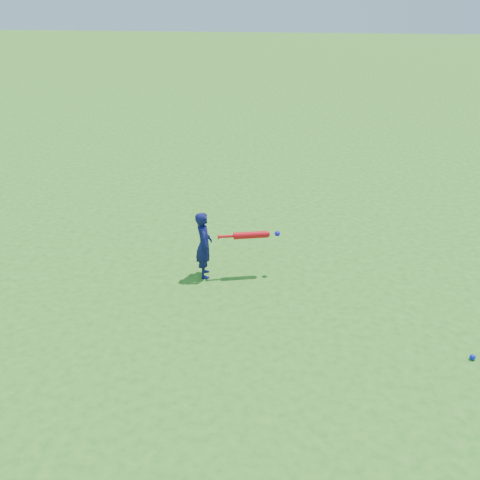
{
  "coord_description": "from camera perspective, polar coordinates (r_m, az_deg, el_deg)",
  "views": [
    {
      "loc": [
        0.61,
        -6.5,
        3.74
      ],
      "look_at": [
        -0.11,
        0.09,
        0.52
      ],
      "focal_mm": 40.0,
      "sensor_mm": 36.0,
      "label": 1
    }
  ],
  "objects": [
    {
      "name": "ground",
      "position": [
        7.52,
        0.72,
        -3.91
      ],
      "size": [
        80.0,
        80.0,
        0.0
      ],
      "primitive_type": "plane",
      "color": "#2B731B",
      "rests_on": "ground"
    },
    {
      "name": "child",
      "position": [
        7.35,
        -3.87,
        -0.51
      ],
      "size": [
        0.3,
        0.39,
        0.96
      ],
      "primitive_type": "imported",
      "rotation": [
        0.0,
        0.0,
        1.8
      ],
      "color": "#10114D",
      "rests_on": "ground"
    },
    {
      "name": "ground_ball_blue",
      "position": [
        6.5,
        23.56,
        -11.38
      ],
      "size": [
        0.07,
        0.07,
        0.07
      ],
      "primitive_type": "sphere",
      "color": "#0C19D8",
      "rests_on": "ground"
    },
    {
      "name": "bat_swing",
      "position": [
        7.31,
        1.38,
        0.54
      ],
      "size": [
        0.85,
        0.26,
        0.1
      ],
      "rotation": [
        0.0,
        0.0,
        0.24
      ],
      "color": "red",
      "rests_on": "ground"
    }
  ]
}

